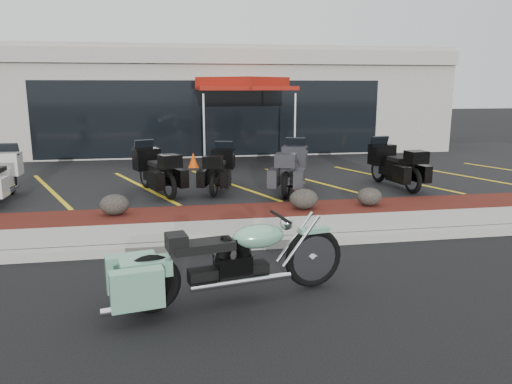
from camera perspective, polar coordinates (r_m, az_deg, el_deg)
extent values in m
plane|color=black|center=(7.55, 2.34, -8.45)|extent=(90.00, 90.00, 0.00)
cube|color=gray|center=(8.36, 1.04, -5.83)|extent=(24.00, 0.25, 0.15)
cube|color=gray|center=(9.02, 0.20, -4.47)|extent=(24.00, 1.20, 0.15)
cube|color=#34100B|center=(10.16, -0.99, -2.53)|extent=(24.00, 1.20, 0.16)
cube|color=black|center=(15.40, -4.11, 2.50)|extent=(26.00, 9.60, 0.15)
cube|color=gray|center=(21.47, -5.94, 10.37)|extent=(18.00, 8.00, 4.00)
cube|color=black|center=(17.53, -4.97, 8.35)|extent=(12.00, 0.06, 2.60)
cube|color=gray|center=(17.49, -5.09, 15.23)|extent=(18.00, 0.30, 0.50)
ellipsoid|color=black|center=(10.14, -15.86, -1.39)|extent=(0.57, 0.47, 0.40)
ellipsoid|color=black|center=(10.24, 5.48, -0.79)|extent=(0.59, 0.49, 0.42)
ellipsoid|color=black|center=(10.77, 12.83, -0.51)|extent=(0.53, 0.44, 0.38)
cone|color=#CC4306|center=(15.54, -7.18, 3.65)|extent=(0.32, 0.32, 0.46)
cylinder|color=silver|center=(14.55, -4.32, 6.70)|extent=(0.06, 0.06, 2.25)
cylinder|color=silver|center=(15.71, 5.18, 7.09)|extent=(0.06, 0.06, 2.25)
cylinder|color=silver|center=(17.15, -7.53, 7.46)|extent=(0.06, 0.06, 2.25)
cylinder|color=silver|center=(18.14, 0.86, 7.82)|extent=(0.06, 0.06, 2.25)
cube|color=maroon|center=(16.27, -1.47, 11.81)|extent=(3.59, 3.59, 0.12)
cube|color=maroon|center=(16.27, -1.48, 12.39)|extent=(2.95, 2.95, 0.34)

